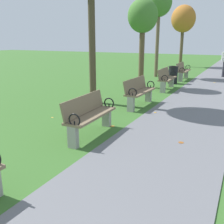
% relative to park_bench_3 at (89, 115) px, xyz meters
% --- Properties ---
extents(paved_walkway, '(2.35, 44.00, 0.02)m').
position_rel_park_bench_3_xyz_m(paved_walkway, '(1.68, 11.54, -0.48)').
color(paved_walkway, slate).
rests_on(paved_walkway, ground).
extents(park_bench_3, '(0.52, 1.61, 0.90)m').
position_rel_park_bench_3_xyz_m(park_bench_3, '(0.00, 0.00, 0.00)').
color(park_bench_3, '#7A664C').
rests_on(park_bench_3, ground).
extents(park_bench_4, '(0.50, 1.61, 0.90)m').
position_rel_park_bench_3_xyz_m(park_bench_4, '(-0.00, 2.98, 0.00)').
color(park_bench_4, '#7A664C').
rests_on(park_bench_4, ground).
extents(park_bench_5, '(0.52, 1.61, 0.90)m').
position_rel_park_bench_3_xyz_m(park_bench_5, '(-0.00, 6.16, 0.00)').
color(park_bench_5, '#7A664C').
rests_on(park_bench_5, ground).
extents(park_bench_6, '(0.49, 1.61, 0.90)m').
position_rel_park_bench_3_xyz_m(park_bench_6, '(-0.00, 9.30, 0.00)').
color(park_bench_6, '#7A664C').
rests_on(park_bench_6, ground).
extents(tree_2, '(1.28, 1.28, 3.76)m').
position_rel_park_bench_3_xyz_m(tree_2, '(-1.21, 6.28, 2.47)').
color(tree_2, brown).
rests_on(tree_2, ground).
extents(tree_3, '(1.38, 1.38, 4.77)m').
position_rel_park_bench_3_xyz_m(tree_3, '(-1.63, 9.78, 3.43)').
color(tree_3, brown).
rests_on(tree_3, ground).
extents(tree_4, '(1.81, 1.81, 4.57)m').
position_rel_park_bench_3_xyz_m(tree_4, '(-1.69, 16.10, 3.04)').
color(tree_4, brown).
rests_on(tree_4, ground).
extents(trash_bin, '(0.48, 0.48, 0.84)m').
position_rel_park_bench_3_xyz_m(trash_bin, '(-0.15, 7.84, -0.06)').
color(trash_bin, black).
rests_on(trash_bin, ground).
extents(scattered_leaves, '(4.07, 20.45, 0.02)m').
position_rel_park_bench_3_xyz_m(scattered_leaves, '(-0.27, 3.05, -0.48)').
color(scattered_leaves, brown).
rests_on(scattered_leaves, ground).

